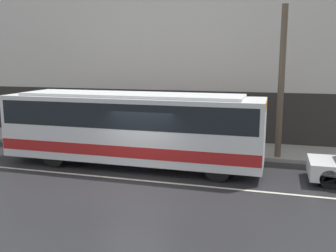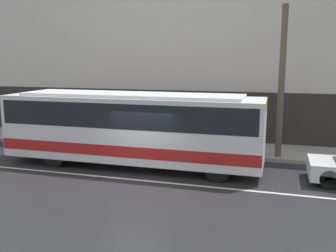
{
  "view_description": "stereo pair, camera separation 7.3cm",
  "coord_description": "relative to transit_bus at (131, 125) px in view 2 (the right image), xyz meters",
  "views": [
    {
      "loc": [
        4.85,
        -12.59,
        4.45
      ],
      "look_at": [
        0.68,
        1.81,
        1.78
      ],
      "focal_mm": 40.0,
      "sensor_mm": 36.0,
      "label": 1
    },
    {
      "loc": [
        4.92,
        -12.57,
        4.45
      ],
      "look_at": [
        0.68,
        1.81,
        1.78
      ],
      "focal_mm": 40.0,
      "sensor_mm": 36.0,
      "label": 2
    }
  ],
  "objects": [
    {
      "name": "building_facade",
      "position": [
        0.92,
        5.43,
        3.68
      ],
      "size": [
        60.0,
        0.35,
        11.24
      ],
      "color": "silver",
      "rests_on": "ground_plane"
    },
    {
      "name": "ground_plane",
      "position": [
        0.92,
        -1.81,
        -1.74
      ],
      "size": [
        60.0,
        60.0,
        0.0
      ],
      "primitive_type": "plane",
      "color": "#262628"
    },
    {
      "name": "transit_bus",
      "position": [
        0.0,
        0.0,
        0.0
      ],
      "size": [
        10.91,
        2.55,
        3.08
      ],
      "color": "white",
      "rests_on": "ground_plane"
    },
    {
      "name": "lane_stripe",
      "position": [
        0.92,
        -1.81,
        -1.73
      ],
      "size": [
        54.0,
        0.14,
        0.01
      ],
      "color": "beige",
      "rests_on": "ground_plane"
    },
    {
      "name": "sidewalk",
      "position": [
        0.92,
        3.74,
        -1.65
      ],
      "size": [
        60.0,
        3.1,
        0.17
      ],
      "color": "#A09E99",
      "rests_on": "ground_plane"
    },
    {
      "name": "utility_pole_near",
      "position": [
        5.97,
        2.6,
        1.72
      ],
      "size": [
        0.27,
        0.27,
        6.58
      ],
      "color": "brown",
      "rests_on": "sidewalk"
    }
  ]
}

